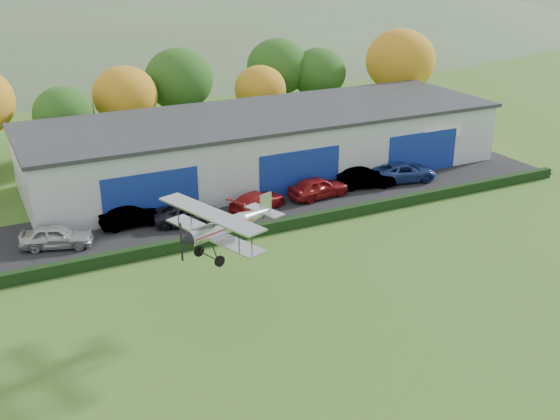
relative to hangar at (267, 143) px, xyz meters
name	(u,v)px	position (x,y,z in m)	size (l,w,h in m)	color
ground	(421,351)	(-5.00, -27.98, -2.66)	(300.00, 300.00, 0.00)	#486921
apron	(283,202)	(-2.00, -6.98, -2.63)	(48.00, 9.00, 0.05)	black
hedge	(313,219)	(-2.00, -11.78, -2.26)	(46.00, 0.60, 0.80)	black
hangar	(267,143)	(0.00, 0.00, 0.00)	(40.60, 12.60, 5.30)	#B2B7BC
tree_belt	(172,87)	(-4.15, 12.64, 2.95)	(75.70, 13.22, 10.12)	#3D2614
distant_hills	(21,92)	(-9.38, 112.02, -15.70)	(430.00, 196.00, 56.00)	#4C6642
car_0	(57,236)	(-18.92, -7.73, -1.82)	(1.86, 4.63, 1.58)	silver
car_1	(131,217)	(-13.67, -6.51, -1.88)	(1.54, 4.40, 1.45)	gray
car_2	(190,215)	(-9.86, -7.92, -1.91)	(2.31, 5.00, 1.39)	black
car_3	(257,201)	(-4.46, -7.67, -1.90)	(1.99, 4.89, 1.42)	maroon
car_4	(318,187)	(0.90, -7.38, -1.77)	(1.97, 4.88, 1.66)	maroon
car_5	(365,178)	(5.48, -7.10, -1.83)	(1.65, 4.74, 1.56)	gray
car_6	(404,172)	(9.22, -7.19, -1.83)	(2.56, 5.56, 1.54)	navy
biplane	(224,225)	(-12.00, -20.06, 2.39)	(6.25, 7.05, 2.65)	silver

